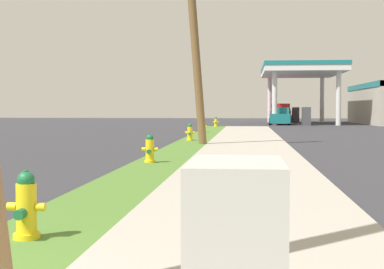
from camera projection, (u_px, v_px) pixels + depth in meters
The scene contains 9 objects.
fire_hydrant_nearest at pixel (26, 209), 6.06m from camera, with size 0.42×0.38×0.74m.
fire_hydrant_second at pixel (150, 150), 14.51m from camera, with size 0.42×0.38×0.74m.
fire_hydrant_third at pixel (190, 133), 24.30m from camera, with size 0.42×0.37×0.74m.
fire_hydrant_fourth at pixel (203, 127), 32.33m from camera, with size 0.42×0.37×0.74m.
fire_hydrant_fifth at pixel (216, 122), 42.16m from camera, with size 0.42×0.38×0.74m.
utility_pole_midground at pixel (194, 25), 21.71m from camera, with size 1.49×1.18×9.13m.
gas_station_canopy at pixel (379, 98), 53.52m from camera, with size 16.15×14.80×5.61m.
car_teal_by_near_pump at pixel (280, 117), 51.01m from camera, with size 2.14×4.59×1.57m.
truck_red_at_forecourt at pixel (281, 114), 57.98m from camera, with size 2.57×5.56×1.97m.
Camera 1 is at (2.99, -3.32, 1.54)m, focal length 52.39 mm.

